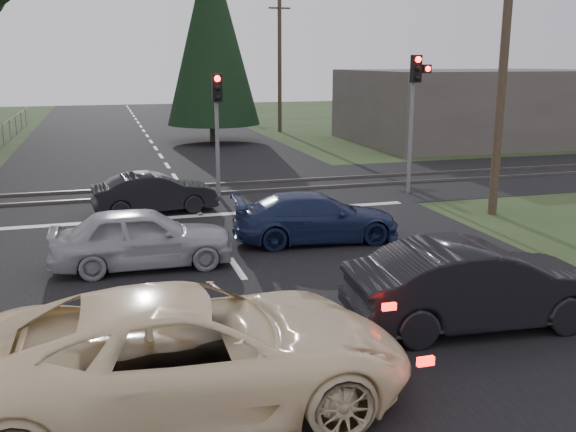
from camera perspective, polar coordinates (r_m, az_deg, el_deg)
name	(u,v)px	position (r m, az deg, el deg)	size (l,w,h in m)	color
ground	(271,319)	(11.65, -1.51, -9.17)	(120.00, 120.00, 0.00)	#273D1B
road	(193,203)	(21.06, -8.47, 1.13)	(14.00, 100.00, 0.01)	black
rail_corridor	(185,191)	(23.00, -9.16, 2.17)	(120.00, 8.00, 0.01)	black
stop_line	(201,216)	(19.32, -7.72, 0.04)	(13.00, 0.35, 0.00)	silver
rail_near	(188,195)	(22.21, -8.90, 1.89)	(120.00, 0.12, 0.10)	#59544C
rail_far	(182,186)	(23.77, -9.41, 2.64)	(120.00, 0.12, 0.10)	#59544C
traffic_signal_right	(415,97)	(22.39, 11.24, 10.32)	(0.68, 0.48, 4.70)	slate
traffic_signal_center	(217,114)	(21.46, -6.31, 9.00)	(0.32, 0.48, 4.10)	slate
utility_pole_near	(504,53)	(19.86, 18.67, 13.56)	(1.80, 0.26, 9.00)	#4C3D2D
utility_pole_mid	(280,57)	(41.92, -0.75, 13.94)	(1.80, 0.26, 9.00)	#4C3D2D
utility_pole_far	(213,58)	(66.34, -6.70, 13.75)	(1.80, 0.26, 9.00)	#4C3D2D
conifer_tree	(212,33)	(36.94, -6.81, 15.85)	(5.20, 5.20, 11.00)	#473D33
building_right	(478,106)	(38.53, 16.55, 9.36)	(14.00, 10.00, 4.00)	#59514C
cream_coupe	(190,352)	(8.65, -8.68, -11.88)	(2.69, 5.83, 1.62)	#FCE5B5
dark_hatchback	(477,285)	(11.59, 16.48, -5.91)	(1.58, 4.53, 1.49)	black
silver_car	(142,238)	(14.64, -12.81, -1.88)	(1.61, 4.01, 1.37)	#A1A4A9
blue_sedan	(316,218)	(16.36, 2.51, -0.15)	(1.73, 4.25, 1.23)	#172347
dark_car_far	(155,193)	(19.86, -11.76, 2.00)	(1.28, 3.68, 1.21)	black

